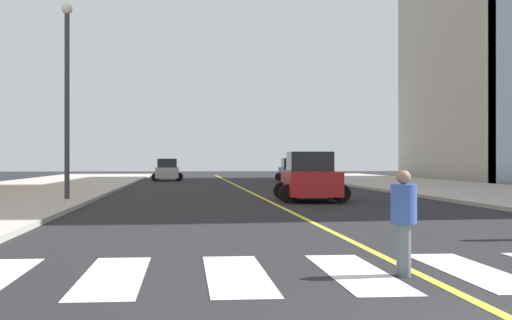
% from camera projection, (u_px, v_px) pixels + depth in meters
% --- Properties ---
extents(crosswalk_paint, '(13.50, 4.00, 0.01)m').
position_uv_depth(crosswalk_paint, '(414.00, 272.00, 11.14)').
color(crosswalk_paint, silver).
rests_on(crosswalk_paint, ground).
extents(lane_divider_paint, '(0.16, 80.00, 0.01)m').
position_uv_depth(lane_divider_paint, '(240.00, 187.00, 46.97)').
color(lane_divider_paint, yellow).
rests_on(lane_divider_paint, ground).
extents(car_red_nearest, '(3.01, 4.70, 2.06)m').
position_uv_depth(car_red_nearest, '(310.00, 178.00, 30.74)').
color(car_red_nearest, red).
rests_on(car_red_nearest, ground).
extents(car_blue_second, '(2.71, 4.28, 1.89)m').
position_uv_depth(car_blue_second, '(293.00, 170.00, 60.23)').
color(car_blue_second, '#2D479E').
rests_on(car_blue_second, ground).
extents(car_silver_third, '(2.60, 4.16, 1.85)m').
position_uv_depth(car_silver_third, '(167.00, 170.00, 61.68)').
color(car_silver_third, '#B7B7BC').
rests_on(car_silver_third, ground).
extents(pedestrian_crossing, '(0.38, 0.38, 1.55)m').
position_uv_depth(pedestrian_crossing, '(404.00, 218.00, 10.74)').
color(pedestrian_crossing, slate).
rests_on(pedestrian_crossing, ground).
extents(street_lamp, '(0.44, 0.44, 7.89)m').
position_uv_depth(street_lamp, '(67.00, 84.00, 29.63)').
color(street_lamp, '#38383D').
rests_on(street_lamp, sidewalk_kerb_west).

